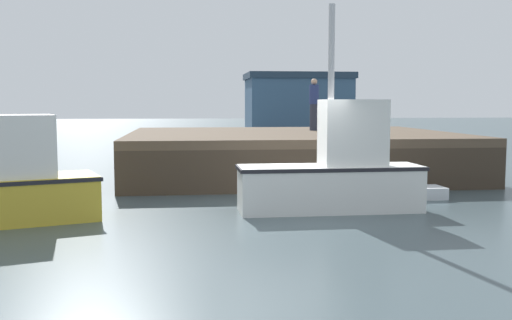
% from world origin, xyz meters
% --- Properties ---
extents(ground, '(120.00, 160.00, 0.10)m').
position_xyz_m(ground, '(0.00, 0.00, -0.05)').
color(ground, '#3D4C51').
extents(pier, '(10.60, 8.44, 1.42)m').
position_xyz_m(pier, '(1.28, 6.40, 1.20)').
color(pier, brown).
rests_on(pier, ground).
extents(fishing_boat_near_right, '(4.10, 1.24, 4.51)m').
position_xyz_m(fishing_boat_near_right, '(1.11, 0.03, 0.88)').
color(fishing_boat_near_right, silver).
rests_on(fishing_boat_near_right, ground).
extents(rowboat, '(1.59, 0.80, 0.34)m').
position_xyz_m(rowboat, '(3.45, 1.47, 0.15)').
color(rowboat, silver).
rests_on(rowboat, ground).
extents(dockworker, '(0.34, 0.34, 1.83)m').
position_xyz_m(dockworker, '(2.32, 8.02, 2.34)').
color(dockworker, '#2D3342').
rests_on(dockworker, pier).
extents(warehouse, '(8.48, 5.93, 4.82)m').
position_xyz_m(warehouse, '(6.87, 35.55, 2.43)').
color(warehouse, '#385675').
rests_on(warehouse, ground).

